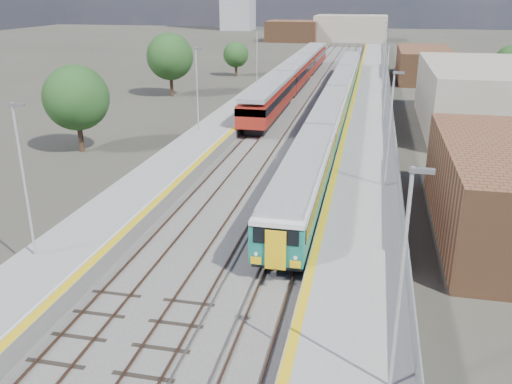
% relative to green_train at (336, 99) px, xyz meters
% --- Properties ---
extents(ground, '(320.00, 320.00, 0.00)m').
position_rel_green_train_xyz_m(ground, '(-1.50, 3.36, -2.08)').
color(ground, '#47443A').
rests_on(ground, ground).
extents(ballast_bed, '(10.50, 155.00, 0.06)m').
position_rel_green_train_xyz_m(ballast_bed, '(-3.75, 5.86, -2.05)').
color(ballast_bed, '#565451').
rests_on(ballast_bed, ground).
extents(tracks, '(8.96, 160.00, 0.17)m').
position_rel_green_train_xyz_m(tracks, '(-3.15, 7.53, -1.97)').
color(tracks, '#4C3323').
rests_on(tracks, ground).
extents(platform_right, '(4.70, 155.00, 8.52)m').
position_rel_green_train_xyz_m(platform_right, '(3.78, 5.85, -1.55)').
color(platform_right, slate).
rests_on(platform_right, ground).
extents(platform_left, '(4.30, 155.00, 8.52)m').
position_rel_green_train_xyz_m(platform_left, '(-10.55, 5.85, -1.56)').
color(platform_left, slate).
rests_on(platform_left, ground).
extents(buildings, '(72.00, 185.50, 40.00)m').
position_rel_green_train_xyz_m(buildings, '(-19.62, 91.96, 8.62)').
color(buildings, brown).
rests_on(buildings, ground).
extents(green_train, '(2.68, 74.78, 2.95)m').
position_rel_green_train_xyz_m(green_train, '(0.00, 0.00, 0.00)').
color(green_train, black).
rests_on(green_train, ground).
extents(red_train, '(2.99, 60.54, 3.77)m').
position_rel_green_train_xyz_m(red_train, '(-7.00, 18.52, 0.15)').
color(red_train, black).
rests_on(red_train, ground).
extents(tree_a, '(5.52, 5.52, 7.48)m').
position_rel_green_train_xyz_m(tree_a, '(-20.59, -18.22, 2.63)').
color(tree_a, '#382619').
rests_on(tree_a, ground).
extents(tree_b, '(6.08, 6.08, 8.25)m').
position_rel_green_train_xyz_m(tree_b, '(-22.40, 8.93, 3.11)').
color(tree_b, '#382619').
rests_on(tree_b, ground).
extents(tree_c, '(4.11, 4.11, 5.58)m').
position_rel_green_train_xyz_m(tree_c, '(-18.48, 28.58, 1.42)').
color(tree_c, '#382619').
rests_on(tree_c, ground).
extents(tree_d, '(4.77, 4.77, 6.47)m').
position_rel_green_train_xyz_m(tree_d, '(22.18, 21.41, 1.99)').
color(tree_d, '#382619').
rests_on(tree_d, ground).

